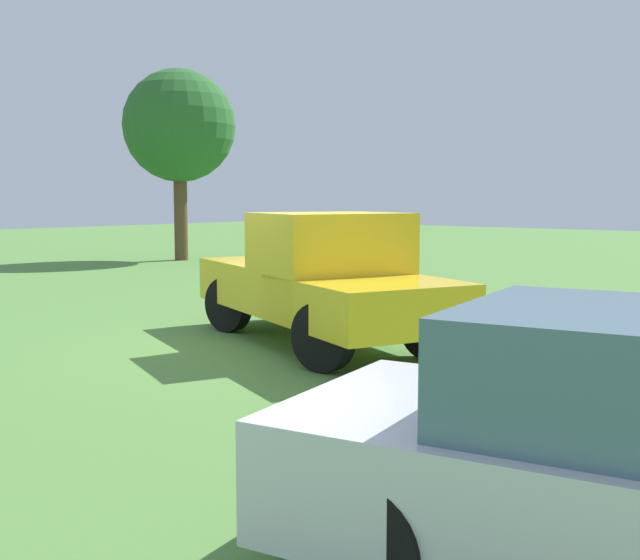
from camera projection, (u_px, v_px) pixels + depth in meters
The scene contains 3 objects.
ground_plane at pixel (296, 347), 10.73m from camera, with size 80.00×80.00×0.00m, color #54843D.
pickup_truck at pixel (324, 277), 10.76m from camera, with size 5.20×3.54×1.83m.
tree_back_right at pixel (179, 127), 25.04m from camera, with size 3.58×3.58×6.08m.
Camera 1 is at (-7.11, 7.83, 2.05)m, focal length 44.15 mm.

